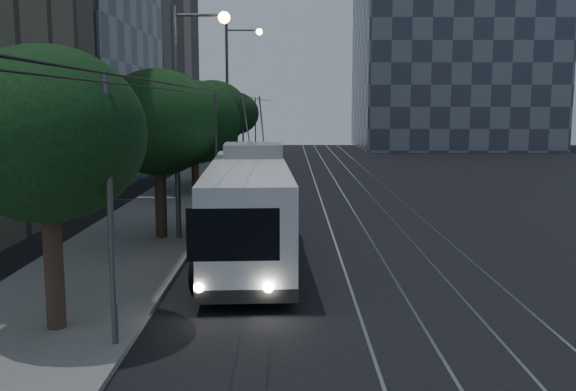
{
  "coord_description": "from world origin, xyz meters",
  "views": [
    {
      "loc": [
        -1.52,
        -23.38,
        5.33
      ],
      "look_at": [
        -1.54,
        1.58,
        1.74
      ],
      "focal_mm": 40.0,
      "sensor_mm": 36.0,
      "label": 1
    }
  ],
  "objects_px": {
    "car_white_a": "(241,183)",
    "pickup_silver": "(248,190)",
    "car_white_c": "(267,160)",
    "streetlamp_far": "(233,87)",
    "car_white_b": "(247,172)",
    "car_white_d": "(257,161)",
    "trolleybus": "(249,208)",
    "streetlamp_near": "(186,100)"
  },
  "relations": [
    {
      "from": "car_white_b",
      "to": "streetlamp_far",
      "type": "xyz_separation_m",
      "value": [
        -1.08,
        2.36,
        5.68
      ]
    },
    {
      "from": "car_white_a",
      "to": "streetlamp_near",
      "type": "xyz_separation_m",
      "value": [
        -1.1,
        -12.93,
        4.75
      ]
    },
    {
      "from": "car_white_d",
      "to": "streetlamp_near",
      "type": "xyz_separation_m",
      "value": [
        -1.27,
        -28.37,
        4.83
      ]
    },
    {
      "from": "car_white_a",
      "to": "car_white_b",
      "type": "xyz_separation_m",
      "value": [
        0.0,
        5.44,
        0.06
      ]
    },
    {
      "from": "car_white_a",
      "to": "streetlamp_near",
      "type": "bearing_deg",
      "value": -75.6
    },
    {
      "from": "car_white_c",
      "to": "car_white_a",
      "type": "bearing_deg",
      "value": -92.91
    },
    {
      "from": "streetlamp_far",
      "to": "pickup_silver",
      "type": "bearing_deg",
      "value": -81.6
    },
    {
      "from": "car_white_a",
      "to": "car_white_d",
      "type": "xyz_separation_m",
      "value": [
        0.17,
        15.44,
        -0.08
      ]
    },
    {
      "from": "car_white_c",
      "to": "car_white_d",
      "type": "distance_m",
      "value": 0.96
    },
    {
      "from": "streetlamp_near",
      "to": "pickup_silver",
      "type": "bearing_deg",
      "value": 79.93
    },
    {
      "from": "car_white_c",
      "to": "streetlamp_far",
      "type": "bearing_deg",
      "value": -105.22
    },
    {
      "from": "car_white_c",
      "to": "streetlamp_far",
      "type": "distance_m",
      "value": 9.37
    },
    {
      "from": "pickup_silver",
      "to": "streetlamp_near",
      "type": "distance_m",
      "value": 10.72
    },
    {
      "from": "streetlamp_near",
      "to": "streetlamp_far",
      "type": "bearing_deg",
      "value": 89.93
    },
    {
      "from": "pickup_silver",
      "to": "car_white_a",
      "type": "relative_size",
      "value": 1.34
    },
    {
      "from": "car_white_b",
      "to": "car_white_d",
      "type": "xyz_separation_m",
      "value": [
        0.17,
        10.0,
        -0.14
      ]
    },
    {
      "from": "car_white_a",
      "to": "streetlamp_far",
      "type": "relative_size",
      "value": 0.38
    },
    {
      "from": "car_white_a",
      "to": "car_white_d",
      "type": "distance_m",
      "value": 15.44
    },
    {
      "from": "car_white_d",
      "to": "streetlamp_far",
      "type": "relative_size",
      "value": 0.34
    },
    {
      "from": "car_white_b",
      "to": "streetlamp_far",
      "type": "distance_m",
      "value": 6.25
    },
    {
      "from": "car_white_a",
      "to": "pickup_silver",
      "type": "bearing_deg",
      "value": -61.09
    },
    {
      "from": "car_white_c",
      "to": "car_white_b",
      "type": "bearing_deg",
      "value": -95.04
    },
    {
      "from": "streetlamp_far",
      "to": "car_white_c",
      "type": "bearing_deg",
      "value": 73.95
    },
    {
      "from": "car_white_c",
      "to": "streetlamp_near",
      "type": "height_order",
      "value": "streetlamp_near"
    },
    {
      "from": "car_white_a",
      "to": "trolleybus",
      "type": "bearing_deg",
      "value": -65.58
    },
    {
      "from": "pickup_silver",
      "to": "streetlamp_near",
      "type": "bearing_deg",
      "value": -90.85
    },
    {
      "from": "streetlamp_far",
      "to": "car_white_a",
      "type": "bearing_deg",
      "value": -82.15
    },
    {
      "from": "car_white_d",
      "to": "streetlamp_near",
      "type": "bearing_deg",
      "value": -102.22
    },
    {
      "from": "car_white_d",
      "to": "streetlamp_far",
      "type": "distance_m",
      "value": 9.68
    },
    {
      "from": "car_white_c",
      "to": "streetlamp_near",
      "type": "distance_m",
      "value": 28.34
    },
    {
      "from": "car_white_a",
      "to": "streetlamp_far",
      "type": "bearing_deg",
      "value": 117.12
    },
    {
      "from": "trolleybus",
      "to": "streetlamp_near",
      "type": "xyz_separation_m",
      "value": [
        -2.5,
        2.6,
        3.7
      ]
    },
    {
      "from": "car_white_a",
      "to": "car_white_b",
      "type": "distance_m",
      "value": 5.44
    },
    {
      "from": "trolleybus",
      "to": "pickup_silver",
      "type": "xyz_separation_m",
      "value": [
        -0.82,
        12.09,
        -0.99
      ]
    },
    {
      "from": "pickup_silver",
      "to": "streetlamp_near",
      "type": "relative_size",
      "value": 0.61
    },
    {
      "from": "pickup_silver",
      "to": "car_white_d",
      "type": "height_order",
      "value": "pickup_silver"
    },
    {
      "from": "pickup_silver",
      "to": "car_white_b",
      "type": "distance_m",
      "value": 8.9
    },
    {
      "from": "car_white_b",
      "to": "car_white_c",
      "type": "distance_m",
      "value": 9.55
    },
    {
      "from": "trolleybus",
      "to": "streetlamp_far",
      "type": "distance_m",
      "value": 23.92
    },
    {
      "from": "trolleybus",
      "to": "streetlamp_near",
      "type": "distance_m",
      "value": 5.16
    },
    {
      "from": "pickup_silver",
      "to": "car_white_c",
      "type": "height_order",
      "value": "pickup_silver"
    },
    {
      "from": "trolleybus",
      "to": "streetlamp_near",
      "type": "bearing_deg",
      "value": 130.95
    }
  ]
}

